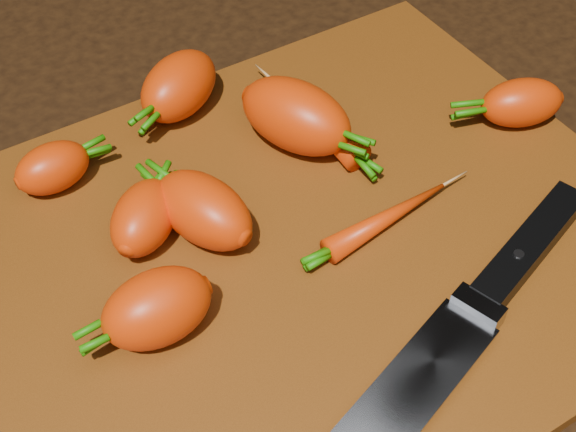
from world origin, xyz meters
TOP-DOWN VIEW (x-y plane):
  - ground at (0.00, 0.00)m, footprint 2.00×2.00m
  - cutting_board at (0.00, 0.00)m, footprint 0.50×0.40m
  - carrot_0 at (-0.09, 0.06)m, footprint 0.08×0.07m
  - carrot_1 at (-0.11, -0.02)m, footprint 0.07×0.05m
  - carrot_2 at (0.05, 0.09)m, footprint 0.09×0.11m
  - carrot_3 at (-0.05, 0.04)m, footprint 0.07×0.09m
  - carrot_4 at (-0.00, 0.17)m, footprint 0.09×0.08m
  - carrot_5 at (-0.12, 0.14)m, footprint 0.06×0.04m
  - carrot_6 at (0.22, 0.01)m, footprint 0.08×0.06m
  - carrot_7 at (0.08, 0.09)m, footprint 0.03×0.12m
  - carrot_8 at (0.06, -0.02)m, footprint 0.11×0.03m
  - knife at (-0.02, -0.14)m, footprint 0.34×0.14m

SIDE VIEW (x-z plane):
  - ground at x=0.00m, z-range -0.01..0.00m
  - cutting_board at x=0.00m, z-range 0.00..0.01m
  - knife at x=-0.02m, z-range 0.01..0.03m
  - carrot_8 at x=0.06m, z-range 0.01..0.03m
  - carrot_7 at x=0.08m, z-range 0.01..0.04m
  - carrot_5 at x=-0.12m, z-range 0.01..0.05m
  - carrot_6 at x=0.22m, z-range 0.01..0.05m
  - carrot_0 at x=-0.09m, z-range 0.01..0.05m
  - carrot_3 at x=-0.05m, z-range 0.01..0.06m
  - carrot_1 at x=-0.11m, z-range 0.01..0.06m
  - carrot_4 at x=0.00m, z-range 0.01..0.06m
  - carrot_2 at x=0.05m, z-range 0.01..0.07m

